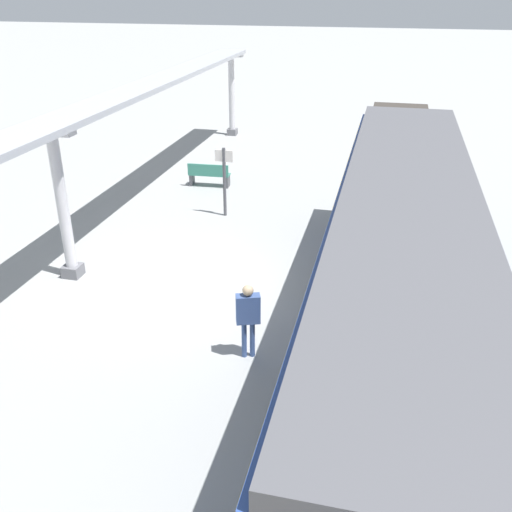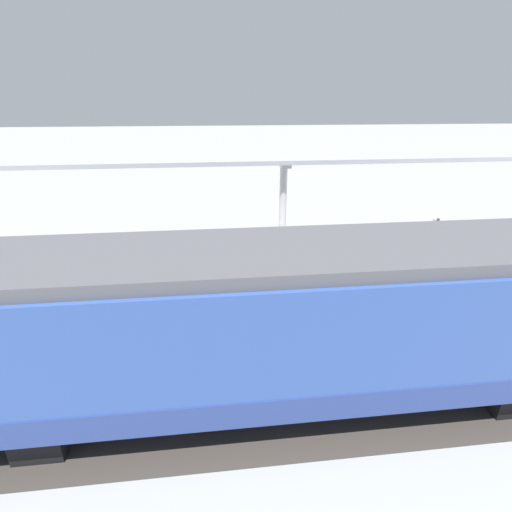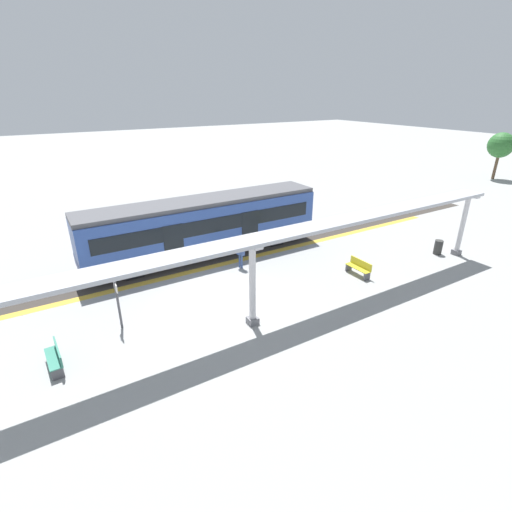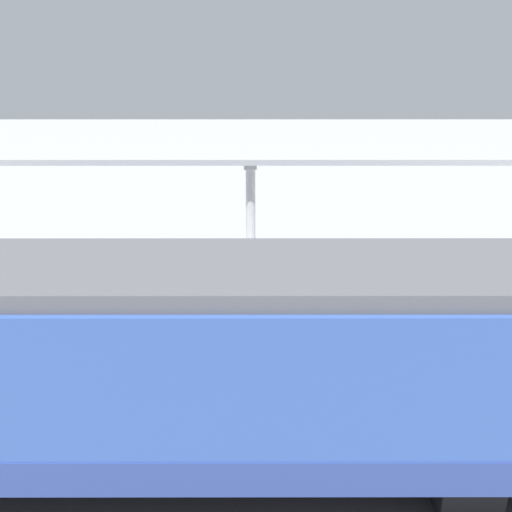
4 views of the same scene
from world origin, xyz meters
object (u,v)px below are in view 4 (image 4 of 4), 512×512
object	(u,v)px
passenger_waiting_near_edge	(138,331)
canopy_pillar_second	(251,225)
train_near_carriage	(153,366)
platform_info_sign	(443,273)

from	to	relation	value
passenger_waiting_near_edge	canopy_pillar_second	bearing A→B (deg)	-23.91
canopy_pillar_second	passenger_waiting_near_edge	xyz separation A→B (m)	(-5.17, 2.29, -0.89)
train_near_carriage	canopy_pillar_second	world-z (taller)	canopy_pillar_second
platform_info_sign	passenger_waiting_near_edge	size ratio (longest dim) A/B	1.37
canopy_pillar_second	train_near_carriage	bearing A→B (deg)	170.08
canopy_pillar_second	platform_info_sign	distance (m)	5.57
passenger_waiting_near_edge	train_near_carriage	bearing A→B (deg)	-161.98
canopy_pillar_second	platform_info_sign	bearing A→B (deg)	-118.06
canopy_pillar_second	passenger_waiting_near_edge	bearing A→B (deg)	156.09
train_near_carriage	canopy_pillar_second	distance (m)	8.07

